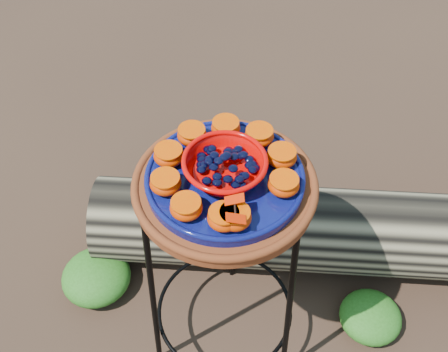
# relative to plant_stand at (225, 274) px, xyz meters

# --- Properties ---
(ground) EXTENTS (60.00, 60.00, 0.00)m
(ground) POSITION_rel_plant_stand_xyz_m (0.00, 0.00, -0.35)
(ground) COLOR #302117
(plant_stand) EXTENTS (0.44, 0.44, 0.70)m
(plant_stand) POSITION_rel_plant_stand_xyz_m (0.00, 0.00, 0.00)
(plant_stand) COLOR black
(plant_stand) RESTS_ON ground
(terracotta_saucer) EXTENTS (0.41, 0.41, 0.03)m
(terracotta_saucer) POSITION_rel_plant_stand_xyz_m (0.00, 0.00, 0.37)
(terracotta_saucer) COLOR brown
(terracotta_saucer) RESTS_ON plant_stand
(cobalt_plate) EXTENTS (0.35, 0.35, 0.02)m
(cobalt_plate) POSITION_rel_plant_stand_xyz_m (0.00, 0.00, 0.40)
(cobalt_plate) COLOR #040136
(cobalt_plate) RESTS_ON terracotta_saucer
(red_bowl) EXTENTS (0.18, 0.18, 0.05)m
(red_bowl) POSITION_rel_plant_stand_xyz_m (0.00, 0.00, 0.43)
(red_bowl) COLOR #D60502
(red_bowl) RESTS_ON cobalt_plate
(glass_gems) EXTENTS (0.14, 0.14, 0.02)m
(glass_gems) POSITION_rel_plant_stand_xyz_m (0.00, 0.00, 0.47)
(glass_gems) COLOR black
(glass_gems) RESTS_ON red_bowl
(orange_half_0) EXTENTS (0.07, 0.07, 0.04)m
(orange_half_0) POSITION_rel_plant_stand_xyz_m (0.04, -0.13, 0.43)
(orange_half_0) COLOR #C03C00
(orange_half_0) RESTS_ON cobalt_plate
(orange_half_1) EXTENTS (0.07, 0.07, 0.04)m
(orange_half_1) POSITION_rel_plant_stand_xyz_m (0.13, -0.03, 0.43)
(orange_half_1) COLOR #C03C00
(orange_half_1) RESTS_ON cobalt_plate
(orange_half_2) EXTENTS (0.07, 0.07, 0.04)m
(orange_half_2) POSITION_rel_plant_stand_xyz_m (0.12, 0.05, 0.43)
(orange_half_2) COLOR #C03C00
(orange_half_2) RESTS_ON cobalt_plate
(orange_half_3) EXTENTS (0.07, 0.07, 0.04)m
(orange_half_3) POSITION_rel_plant_stand_xyz_m (0.07, 0.11, 0.43)
(orange_half_3) COLOR #C03C00
(orange_half_3) RESTS_ON cobalt_plate
(orange_half_4) EXTENTS (0.07, 0.07, 0.04)m
(orange_half_4) POSITION_rel_plant_stand_xyz_m (-0.01, 0.13, 0.43)
(orange_half_4) COLOR #C03C00
(orange_half_4) RESTS_ON cobalt_plate
(orange_half_5) EXTENTS (0.07, 0.07, 0.04)m
(orange_half_5) POSITION_rel_plant_stand_xyz_m (-0.09, 0.10, 0.43)
(orange_half_5) COLOR #C03C00
(orange_half_5) RESTS_ON cobalt_plate
(orange_half_6) EXTENTS (0.07, 0.07, 0.04)m
(orange_half_6) POSITION_rel_plant_stand_xyz_m (-0.13, 0.03, 0.43)
(orange_half_6) COLOR #C03C00
(orange_half_6) RESTS_ON cobalt_plate
(orange_half_7) EXTENTS (0.07, 0.07, 0.04)m
(orange_half_7) POSITION_rel_plant_stand_xyz_m (-0.12, -0.05, 0.43)
(orange_half_7) COLOR #C03C00
(orange_half_7) RESTS_ON cobalt_plate
(orange_half_8) EXTENTS (0.07, 0.07, 0.04)m
(orange_half_8) POSITION_rel_plant_stand_xyz_m (-0.07, -0.11, 0.43)
(orange_half_8) COLOR #C03C00
(orange_half_8) RESTS_ON cobalt_plate
(orange_half_9) EXTENTS (0.07, 0.07, 0.04)m
(orange_half_9) POSITION_rel_plant_stand_xyz_m (0.01, -0.13, 0.43)
(orange_half_9) COLOR #C03C00
(orange_half_9) RESTS_ON cobalt_plate
(butterfly) EXTENTS (0.10, 0.07, 0.02)m
(butterfly) POSITION_rel_plant_stand_xyz_m (0.04, -0.13, 0.45)
(butterfly) COLOR red
(butterfly) RESTS_ON orange_half_0
(driftwood_log) EXTENTS (1.57, 0.48, 0.29)m
(driftwood_log) POSITION_rel_plant_stand_xyz_m (0.30, 0.33, -0.20)
(driftwood_log) COLOR black
(driftwood_log) RESTS_ON ground
(foliage_left) EXTENTS (0.23, 0.23, 0.12)m
(foliage_left) POSITION_rel_plant_stand_xyz_m (-0.45, 0.12, -0.29)
(foliage_left) COLOR #215714
(foliage_left) RESTS_ON ground
(foliage_right) EXTENTS (0.20, 0.20, 0.10)m
(foliage_right) POSITION_rel_plant_stand_xyz_m (0.46, 0.08, -0.30)
(foliage_right) COLOR #215714
(foliage_right) RESTS_ON ground
(foliage_back) EXTENTS (0.33, 0.33, 0.17)m
(foliage_back) POSITION_rel_plant_stand_xyz_m (-0.19, 0.64, -0.27)
(foliage_back) COLOR #215714
(foliage_back) RESTS_ON ground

